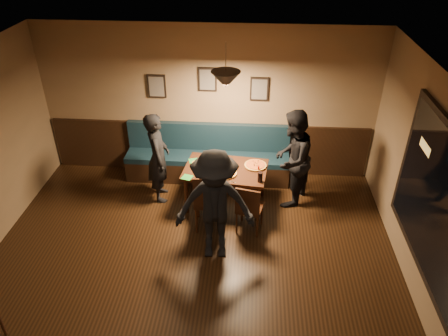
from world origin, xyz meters
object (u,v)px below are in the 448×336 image
at_px(chair_near_right, 250,207).
at_px(diner_right, 292,159).
at_px(dining_table, 226,187).
at_px(chair_near_left, 209,199).
at_px(booth_bench, 207,155).
at_px(soda_glass, 260,177).
at_px(tabasco_bottle, 259,168).
at_px(diner_front, 215,206).
at_px(diner_left, 158,158).

relative_size(chair_near_right, diner_right, 0.51).
distance_m(dining_table, chair_near_left, 0.64).
distance_m(booth_bench, soda_glass, 1.52).
relative_size(booth_bench, dining_table, 2.23).
distance_m(chair_near_left, tabasco_bottle, 0.97).
bearing_deg(chair_near_right, diner_front, -116.02).
bearing_deg(diner_front, soda_glass, 50.94).
xyz_separation_m(chair_near_right, diner_front, (-0.49, -0.60, 0.44)).
height_order(soda_glass, tabasco_bottle, soda_glass).
height_order(booth_bench, diner_front, diner_front).
xyz_separation_m(diner_left, diner_front, (1.08, -1.36, 0.06)).
height_order(diner_left, diner_right, diner_right).
xyz_separation_m(chair_near_left, diner_left, (-0.93, 0.71, 0.29)).
bearing_deg(soda_glass, booth_bench, 129.82).
relative_size(diner_left, soda_glass, 9.63).
bearing_deg(chair_near_left, booth_bench, 93.81).
distance_m(booth_bench, diner_left, 1.06).
xyz_separation_m(dining_table, diner_left, (-1.15, 0.13, 0.44)).
bearing_deg(dining_table, chair_near_left, -104.12).
relative_size(dining_table, diner_left, 0.84).
height_order(booth_bench, dining_table, booth_bench).
xyz_separation_m(diner_right, diner_front, (-1.15, -1.39, 0.01)).
height_order(chair_near_right, tabasco_bottle, chair_near_right).
distance_m(chair_near_right, diner_front, 0.89).
bearing_deg(booth_bench, dining_table, -64.07).
xyz_separation_m(dining_table, diner_right, (1.09, 0.16, 0.49)).
height_order(booth_bench, chair_near_left, chair_near_left).
bearing_deg(chair_near_right, diner_right, 63.20).
relative_size(dining_table, tabasco_bottle, 11.46).
relative_size(diner_front, soda_glass, 10.39).
bearing_deg(booth_bench, chair_near_right, -60.38).
xyz_separation_m(booth_bench, chair_near_right, (0.81, -1.43, -0.07)).
bearing_deg(chair_near_right, soda_glass, 76.56).
distance_m(diner_left, diner_right, 2.23).
relative_size(diner_front, tabasco_bottle, 14.75).
bearing_deg(chair_near_left, diner_front, -80.06).
xyz_separation_m(booth_bench, diner_right, (1.48, -0.64, 0.35)).
bearing_deg(diner_left, booth_bench, -59.74).
distance_m(booth_bench, chair_near_left, 1.39).
distance_m(diner_left, diner_front, 1.74).
distance_m(chair_near_left, diner_right, 1.54).
bearing_deg(booth_bench, chair_near_left, -82.83).
relative_size(chair_near_right, tabasco_bottle, 7.34).
height_order(diner_left, tabasco_bottle, diner_left).
bearing_deg(diner_right, chair_near_right, -16.15).
bearing_deg(diner_right, diner_front, -15.82).
bearing_deg(booth_bench, tabasco_bottle, -42.26).
bearing_deg(chair_near_left, diner_left, 139.29).
distance_m(chair_near_left, diner_front, 0.75).
bearing_deg(dining_table, booth_bench, 122.25).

